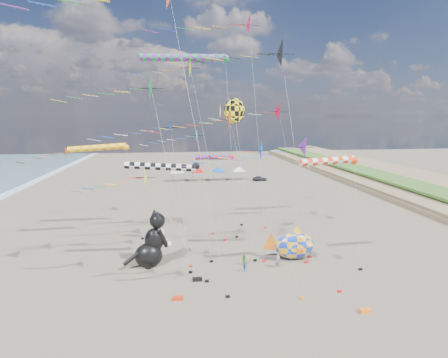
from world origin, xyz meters
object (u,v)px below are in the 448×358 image
Objects in this scene: person_adult at (278,260)px; parked_car at (260,178)px; fish_inflatable at (294,246)px; child_green at (244,260)px; child_blue at (245,267)px; cat_inflatable at (151,238)px.

person_adult is 0.48× the size of parked_car.
fish_inflatable reaches higher than child_green.
child_blue is at bearing 144.96° from person_adult.
fish_inflatable reaches higher than parked_car.
parked_car is (9.85, 48.48, -0.25)m from person_adult.
child_green is at bearing -173.00° from fish_inflatable.
cat_inflatable is 3.48× the size of person_adult.
fish_inflatable is 5.80m from child_green.
cat_inflatable is 10.11m from child_blue.
cat_inflatable is 1.67× the size of parked_car.
child_green is at bearing -32.53° from cat_inflatable.
child_blue is (9.36, -2.96, -2.43)m from cat_inflatable.
fish_inflatable is 1.70× the size of parked_car.
person_adult is 3.49m from child_green.
cat_inflatable is at bearing -156.12° from child_green.
child_green is 1.14× the size of child_blue.
parked_car is (13.44, 49.03, 0.08)m from child_blue.
person_adult is at bearing 15.58° from child_green.
person_adult reaches higher than child_blue.
person_adult reaches higher than parked_car.
cat_inflatable reaches higher than parked_car.
child_blue is at bearing -67.14° from child_green.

